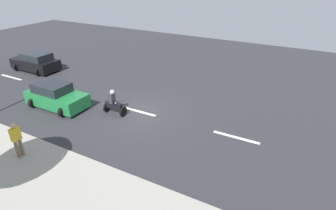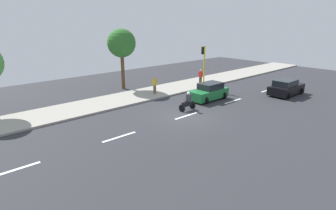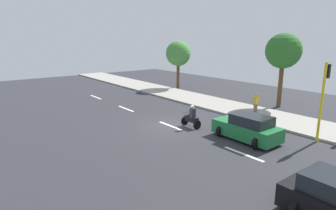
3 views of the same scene
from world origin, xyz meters
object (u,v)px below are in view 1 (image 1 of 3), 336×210
object	(u,v)px
car_black	(36,62)
pedestrian_near_signal	(17,139)
motorcycle	(114,104)
car_green	(56,96)

from	to	relation	value
car_black	pedestrian_near_signal	xyz separation A→B (m)	(8.42, 9.44, 0.35)
motorcycle	car_black	bearing A→B (deg)	-105.97
car_green	car_black	bearing A→B (deg)	-120.23
car_black	motorcycle	distance (m)	10.94
motorcycle	car_green	bearing A→B (deg)	-75.85
car_green	motorcycle	bearing A→B (deg)	104.15
car_green	motorcycle	xyz separation A→B (m)	(-0.94, 3.74, -0.07)
car_green	pedestrian_near_signal	world-z (taller)	pedestrian_near_signal
car_green	motorcycle	distance (m)	3.85
car_green	pedestrian_near_signal	size ratio (longest dim) A/B	2.28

